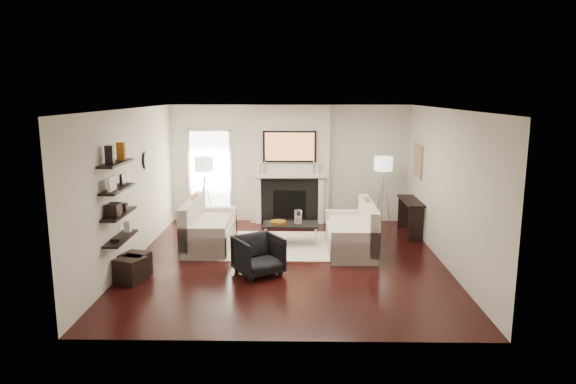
{
  "coord_description": "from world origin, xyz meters",
  "views": [
    {
      "loc": [
        0.16,
        -8.77,
        2.97
      ],
      "look_at": [
        0.0,
        0.6,
        1.15
      ],
      "focal_mm": 32.0,
      "sensor_mm": 36.0,
      "label": 1
    }
  ],
  "objects_px": {
    "armchair": "(258,253)",
    "ottoman_near": "(135,265)",
    "loveseat_left_base": "(210,236)",
    "coffee_table": "(291,225)",
    "lamp_left_shade": "(204,164)",
    "loveseat_right_base": "(350,240)",
    "lamp_right_shade": "(383,164)"
  },
  "relations": [
    {
      "from": "armchair",
      "to": "lamp_right_shade",
      "type": "bearing_deg",
      "value": 17.96
    },
    {
      "from": "coffee_table",
      "to": "loveseat_right_base",
      "type": "bearing_deg",
      "value": -19.8
    },
    {
      "from": "lamp_right_shade",
      "to": "ottoman_near",
      "type": "relative_size",
      "value": 1.0
    },
    {
      "from": "loveseat_left_base",
      "to": "lamp_left_shade",
      "type": "bearing_deg",
      "value": 103.58
    },
    {
      "from": "coffee_table",
      "to": "loveseat_left_base",
      "type": "bearing_deg",
      "value": -173.7
    },
    {
      "from": "armchair",
      "to": "lamp_left_shade",
      "type": "relative_size",
      "value": 1.78
    },
    {
      "from": "loveseat_left_base",
      "to": "coffee_table",
      "type": "relative_size",
      "value": 1.64
    },
    {
      "from": "loveseat_right_base",
      "to": "ottoman_near",
      "type": "xyz_separation_m",
      "value": [
        -3.66,
        -1.49,
        -0.01
      ]
    },
    {
      "from": "armchair",
      "to": "loveseat_right_base",
      "type": "bearing_deg",
      "value": 6.61
    },
    {
      "from": "loveseat_left_base",
      "to": "lamp_left_shade",
      "type": "xyz_separation_m",
      "value": [
        -0.31,
        1.29,
        1.24
      ]
    },
    {
      "from": "coffee_table",
      "to": "ottoman_near",
      "type": "xyz_separation_m",
      "value": [
        -2.51,
        -1.9,
        -0.2
      ]
    },
    {
      "from": "loveseat_left_base",
      "to": "lamp_right_shade",
      "type": "bearing_deg",
      "value": 21.72
    },
    {
      "from": "armchair",
      "to": "lamp_left_shade",
      "type": "distance_m",
      "value": 3.35
    },
    {
      "from": "loveseat_left_base",
      "to": "loveseat_right_base",
      "type": "xyz_separation_m",
      "value": [
        2.72,
        -0.24,
        0.0
      ]
    },
    {
      "from": "loveseat_left_base",
      "to": "lamp_right_shade",
      "type": "height_order",
      "value": "lamp_right_shade"
    },
    {
      "from": "loveseat_right_base",
      "to": "lamp_left_shade",
      "type": "xyz_separation_m",
      "value": [
        -3.04,
        1.53,
        1.24
      ]
    },
    {
      "from": "loveseat_right_base",
      "to": "lamp_right_shade",
      "type": "xyz_separation_m",
      "value": [
        0.86,
        1.67,
        1.24
      ]
    },
    {
      "from": "lamp_right_shade",
      "to": "armchair",
      "type": "bearing_deg",
      "value": -130.17
    },
    {
      "from": "loveseat_left_base",
      "to": "ottoman_near",
      "type": "relative_size",
      "value": 4.5
    },
    {
      "from": "armchair",
      "to": "ottoman_near",
      "type": "height_order",
      "value": "armchair"
    },
    {
      "from": "coffee_table",
      "to": "ottoman_near",
      "type": "distance_m",
      "value": 3.16
    },
    {
      "from": "loveseat_left_base",
      "to": "armchair",
      "type": "height_order",
      "value": "armchair"
    },
    {
      "from": "lamp_right_shade",
      "to": "ottoman_near",
      "type": "bearing_deg",
      "value": -145.07
    },
    {
      "from": "lamp_right_shade",
      "to": "ottoman_near",
      "type": "distance_m",
      "value": 5.65
    },
    {
      "from": "armchair",
      "to": "ottoman_near",
      "type": "bearing_deg",
      "value": 153.1
    },
    {
      "from": "armchair",
      "to": "loveseat_left_base",
      "type": "bearing_deg",
      "value": 92.71
    },
    {
      "from": "armchair",
      "to": "ottoman_near",
      "type": "xyz_separation_m",
      "value": [
        -2.0,
        -0.17,
        -0.16
      ]
    },
    {
      "from": "lamp_right_shade",
      "to": "ottoman_near",
      "type": "height_order",
      "value": "lamp_right_shade"
    },
    {
      "from": "loveseat_right_base",
      "to": "coffee_table",
      "type": "xyz_separation_m",
      "value": [
        -1.14,
        0.41,
        0.19
      ]
    },
    {
      "from": "loveseat_left_base",
      "to": "loveseat_right_base",
      "type": "height_order",
      "value": "same"
    },
    {
      "from": "coffee_table",
      "to": "lamp_left_shade",
      "type": "height_order",
      "value": "lamp_left_shade"
    },
    {
      "from": "loveseat_right_base",
      "to": "coffee_table",
      "type": "distance_m",
      "value": 1.23
    }
  ]
}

